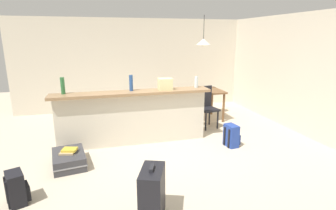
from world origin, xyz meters
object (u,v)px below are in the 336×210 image
suitcase_flat_charcoal (69,159)px  grocery_bag (165,84)px  bottle_blue (131,83)px  dining_table (200,94)px  backpack_blue (232,136)px  book_stack (69,151)px  backpack_black (17,189)px  bottle_green (63,86)px  suitcase_upright_black (152,194)px  pendant_lamp (203,42)px  dining_chair_near_partition (206,105)px  bottle_clear (196,82)px

suitcase_flat_charcoal → grocery_bag: bearing=20.2°
bottle_blue → dining_table: bearing=30.3°
backpack_blue → book_stack: bearing=-179.1°
suitcase_flat_charcoal → book_stack: size_ratio=3.00×
backpack_black → backpack_blue: same height
bottle_blue → bottle_green: bearing=178.5°
dining_table → backpack_blue: dining_table is taller
grocery_bag → suitcase_flat_charcoal: 2.15m
backpack_black → book_stack: (0.53, 0.90, 0.05)m
suitcase_upright_black → book_stack: bearing=121.8°
grocery_bag → dining_table: grocery_bag is taller
dining_table → book_stack: 3.44m
pendant_lamp → suitcase_flat_charcoal: size_ratio=0.83×
bottle_blue → pendant_lamp: pendant_lamp is taller
grocery_bag → backpack_blue: size_ratio=0.62×
bottle_green → dining_chair_near_partition: bottle_green is taller
book_stack → suitcase_flat_charcoal: bearing=150.5°
dining_chair_near_partition → bottle_green: bearing=-170.8°
dining_chair_near_partition → dining_table: bearing=84.3°
bottle_clear → pendant_lamp: bearing=62.2°
suitcase_flat_charcoal → backpack_black: backpack_black is taller
grocery_bag → backpack_blue: bearing=-28.4°
dining_chair_near_partition → suitcase_upright_black: (-1.85, -2.87, -0.19)m
grocery_bag → dining_chair_near_partition: grocery_bag is taller
bottle_clear → suitcase_flat_charcoal: size_ratio=0.25×
bottle_green → backpack_black: bottle_green is taller
bottle_green → book_stack: size_ratio=1.03×
backpack_blue → book_stack: size_ratio=1.45×
dining_table → dining_chair_near_partition: dining_chair_near_partition is taller
bottle_blue → dining_chair_near_partition: bottle_blue is taller
bottle_green → bottle_clear: bearing=-0.4°
pendant_lamp → suitcase_flat_charcoal: (-3.00, -1.82, -1.79)m
bottle_blue → bottle_clear: bearing=0.6°
book_stack → bottle_green: bearing=96.0°
book_stack → dining_chair_near_partition: bearing=23.2°
dining_table → backpack_black: dining_table is taller
dining_table → dining_chair_near_partition: (-0.05, -0.55, -0.13)m
grocery_bag → dining_chair_near_partition: bearing=27.4°
suitcase_flat_charcoal → bottle_green: bearing=95.6°
backpack_blue → suitcase_upright_black: bearing=-138.0°
pendant_lamp → suitcase_upright_black: size_ratio=1.07×
suitcase_flat_charcoal → backpack_blue: 2.90m
pendant_lamp → bottle_clear: bearing=-117.8°
backpack_blue → dining_chair_near_partition: bearing=91.3°
dining_table → suitcase_upright_black: 3.92m
bottle_blue → suitcase_flat_charcoal: bottle_blue is taller
bottle_clear → dining_table: bottle_clear is taller
dining_chair_near_partition → backpack_blue: bearing=-88.7°
grocery_bag → pendant_lamp: size_ratio=0.36×
grocery_bag → dining_table: bearing=44.0°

